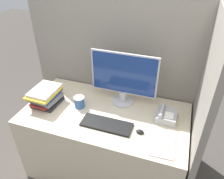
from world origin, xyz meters
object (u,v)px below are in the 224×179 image
(keyboard, at_px, (107,124))
(coffee_cup, at_px, (79,102))
(mouse, at_px, (140,132))
(monitor, at_px, (124,79))
(book_stack, at_px, (46,96))
(desk_telephone, at_px, (166,116))

(keyboard, bearing_deg, coffee_cup, 154.17)
(mouse, xyz_separation_m, coffee_cup, (-0.62, 0.16, 0.04))
(coffee_cup, bearing_deg, monitor, 29.55)
(book_stack, xyz_separation_m, desk_telephone, (1.12, 0.14, -0.04))
(monitor, xyz_separation_m, book_stack, (-0.69, -0.26, -0.17))
(monitor, relative_size, desk_telephone, 3.29)
(mouse, bearing_deg, book_stack, 173.96)
(mouse, relative_size, coffee_cup, 0.61)
(mouse, bearing_deg, desk_telephone, 54.11)
(coffee_cup, relative_size, book_stack, 0.35)
(mouse, relative_size, desk_telephone, 0.36)
(mouse, relative_size, book_stack, 0.21)
(keyboard, height_order, mouse, mouse)
(book_stack, bearing_deg, keyboard, -9.02)
(keyboard, relative_size, mouse, 6.49)
(book_stack, bearing_deg, monitor, 20.87)
(coffee_cup, bearing_deg, desk_telephone, 6.15)
(keyboard, height_order, desk_telephone, desk_telephone)
(keyboard, relative_size, book_stack, 1.39)
(mouse, distance_m, desk_telephone, 0.30)
(coffee_cup, bearing_deg, book_stack, -170.22)
(coffee_cup, bearing_deg, keyboard, -25.83)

